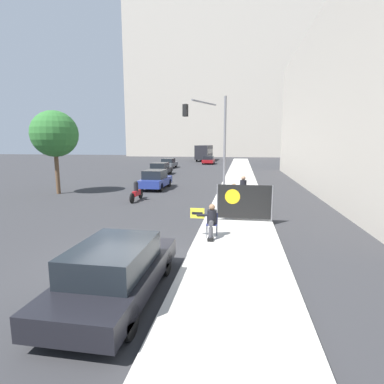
{
  "coord_description": "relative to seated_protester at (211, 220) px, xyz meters",
  "views": [
    {
      "loc": [
        3.28,
        -8.09,
        3.56
      ],
      "look_at": [
        1.04,
        5.66,
        1.28
      ],
      "focal_mm": 28.0,
      "sensor_mm": 36.0,
      "label": 1
    }
  ],
  "objects": [
    {
      "name": "pedestrian_behind",
      "position": [
        1.17,
        4.95,
        0.24
      ],
      "size": [
        0.34,
        0.34,
        1.77
      ],
      "rotation": [
        0.0,
        0.0,
        4.96
      ],
      "color": "#424247",
      "rests_on": "sidewalk_curb"
    },
    {
      "name": "car_on_road_distant",
      "position": [
        -9.42,
        32.1,
        -0.12
      ],
      "size": [
        1.85,
        4.34,
        1.38
      ],
      "color": "#565B60",
      "rests_on": "ground_plane"
    },
    {
      "name": "sidewalk_curb",
      "position": [
        0.95,
        12.56,
        -0.74
      ],
      "size": [
        3.03,
        90.0,
        0.15
      ],
      "primitive_type": "cube",
      "color": "beige",
      "rests_on": "ground_plane"
    },
    {
      "name": "protest_banner",
      "position": [
        1.2,
        2.61,
        0.19
      ],
      "size": [
        2.45,
        0.06,
        1.61
      ],
      "color": "slate",
      "rests_on": "sidewalk_curb"
    },
    {
      "name": "parked_car_curbside",
      "position": [
        -1.74,
        -4.43,
        -0.13
      ],
      "size": [
        1.8,
        4.43,
        1.35
      ],
      "color": "black",
      "rests_on": "ground_plane"
    },
    {
      "name": "traffic_light_pole",
      "position": [
        -1.08,
        9.9,
        3.64
      ],
      "size": [
        3.13,
        2.9,
        6.41
      ],
      "color": "slate",
      "rests_on": "sidewalk_curb"
    },
    {
      "name": "jogger_on_sidewalk",
      "position": [
        0.74,
        3.14,
        0.14
      ],
      "size": [
        0.34,
        0.34,
        1.6
      ],
      "rotation": [
        0.0,
        0.0,
        3.78
      ],
      "color": "#756651",
      "rests_on": "sidewalk_curb"
    },
    {
      "name": "ground_plane",
      "position": [
        -2.26,
        -2.44,
        -0.81
      ],
      "size": [
        160.0,
        160.0,
        0.0
      ],
      "primitive_type": "plane",
      "color": "#303033"
    },
    {
      "name": "seated_protester",
      "position": [
        0.0,
        0.0,
        0.0
      ],
      "size": [
        0.99,
        0.77,
        1.23
      ],
      "rotation": [
        0.0,
        0.0,
        0.22
      ],
      "color": "#474C56",
      "rests_on": "sidewalk_curb"
    },
    {
      "name": "city_bus_on_road",
      "position": [
        -6.53,
        51.5,
        1.0
      ],
      "size": [
        2.47,
        11.12,
        3.14
      ],
      "color": "#232328",
      "rests_on": "ground_plane"
    },
    {
      "name": "car_on_road_midblock",
      "position": [
        -8.07,
        22.55,
        -0.12
      ],
      "size": [
        1.9,
        4.64,
        1.38
      ],
      "color": "black",
      "rests_on": "ground_plane"
    },
    {
      "name": "motorcycle_on_road",
      "position": [
        -5.38,
        7.09,
        -0.28
      ],
      "size": [
        0.28,
        2.18,
        1.25
      ],
      "color": "maroon",
      "rests_on": "ground_plane"
    },
    {
      "name": "car_on_road_far_lane",
      "position": [
        -4.53,
        41.16,
        -0.12
      ],
      "size": [
        1.87,
        4.24,
        1.38
      ],
      "color": "maroon",
      "rests_on": "ground_plane"
    },
    {
      "name": "street_tree_near_curb",
      "position": [
        -11.79,
        8.74,
        3.37
      ],
      "size": [
        3.19,
        3.19,
        5.8
      ],
      "color": "brown",
      "rests_on": "ground_plane"
    },
    {
      "name": "car_on_road_nearest",
      "position": [
        -5.6,
        12.1,
        -0.07
      ],
      "size": [
        1.73,
        4.17,
        1.5
      ],
      "color": "navy",
      "rests_on": "ground_plane"
    },
    {
      "name": "building_backdrop_far",
      "position": [
        -4.26,
        74.43,
        19.76
      ],
      "size": [
        52.0,
        12.0,
        41.15
      ],
      "color": "#BCB2A3",
      "rests_on": "ground_plane"
    },
    {
      "name": "building_backdrop_right",
      "position": [
        11.13,
        14.62,
        5.51
      ],
      "size": [
        10.0,
        32.0,
        12.65
      ],
      "color": "#BCB2A3",
      "rests_on": "ground_plane"
    }
  ]
}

